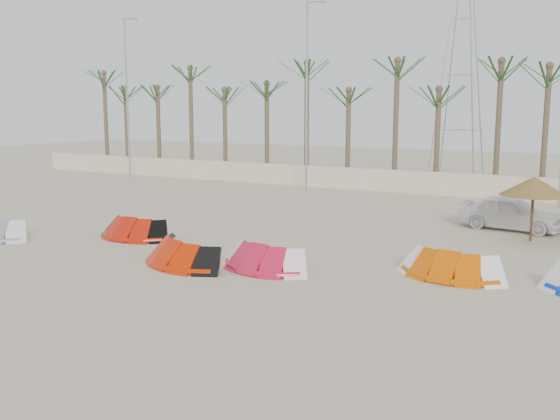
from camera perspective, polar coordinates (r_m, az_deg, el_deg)
The scene contains 12 objects.
ground at distance 17.83m, azimuth -9.50°, elevation -6.88°, with size 120.00×120.00×0.00m, color #BBAC93.
boundary_wall at distance 37.18m, azimuth 12.10°, elevation 2.52°, with size 60.00×0.30×1.30m, color beige.
palm_line at distance 38.21m, azimuth 14.06°, elevation 11.34°, with size 52.00×4.00×7.70m.
lamp_a at distance 45.34m, azimuth -13.77°, elevation 10.14°, with size 1.25×0.14×11.00m.
lamp_b at distance 37.29m, azimuth 2.51°, elevation 10.62°, with size 1.25×0.14×11.00m.
pylon at distance 42.75m, azimuth 15.73°, elevation 2.37°, with size 3.00×3.00×14.00m, color #A5A8AD, non-canonical shape.
kite_red_left at distance 24.56m, azimuth -12.81°, elevation -1.50°, with size 3.11×1.56×0.90m.
kite_red_mid at distance 20.23m, azimuth -8.40°, elevation -3.67°, with size 3.83×2.52×0.90m.
kite_red_right at distance 19.39m, azimuth -1.15°, elevation -4.15°, with size 3.26×1.91×0.90m.
kite_orange at distance 19.21m, azimuth 15.50°, elevation -4.63°, with size 3.30×1.88×0.90m.
parasol_left at distance 24.82m, azimuth 22.19°, elevation 2.03°, with size 2.45×2.45×2.43m.
car at distance 27.11m, azimuth 20.35°, elevation -0.24°, with size 1.65×4.11×1.40m, color white.
Camera 1 is at (10.77, -13.32, 4.95)m, focal length 40.00 mm.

